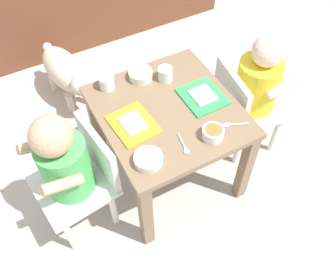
# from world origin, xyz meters

# --- Properties ---
(ground_plane) EXTENTS (7.00, 7.00, 0.00)m
(ground_plane) POSITION_xyz_m (0.00, 0.00, 0.00)
(ground_plane) COLOR #B2ADA3
(dining_table) EXTENTS (0.52, 0.56, 0.45)m
(dining_table) POSITION_xyz_m (0.00, 0.00, 0.37)
(dining_table) COLOR #7A6047
(dining_table) RESTS_ON ground
(seated_child_left) EXTENTS (0.31, 0.31, 0.65)m
(seated_child_left) POSITION_xyz_m (-0.42, -0.03, 0.40)
(seated_child_left) COLOR silver
(seated_child_left) RESTS_ON ground
(seated_child_right) EXTENTS (0.31, 0.31, 0.63)m
(seated_child_right) POSITION_xyz_m (0.42, -0.01, 0.39)
(seated_child_right) COLOR silver
(seated_child_right) RESTS_ON ground
(dog) EXTENTS (0.22, 0.47, 0.30)m
(dog) POSITION_xyz_m (-0.23, 0.69, 0.20)
(dog) COLOR beige
(dog) RESTS_ON ground
(food_tray_left) EXTENTS (0.16, 0.19, 0.02)m
(food_tray_left) POSITION_xyz_m (-0.15, -0.01, 0.45)
(food_tray_left) COLOR gold
(food_tray_left) RESTS_ON dining_table
(food_tray_right) EXTENTS (0.16, 0.18, 0.02)m
(food_tray_right) POSITION_xyz_m (0.15, -0.01, 0.45)
(food_tray_right) COLOR green
(food_tray_right) RESTS_ON dining_table
(water_cup_left) EXTENTS (0.06, 0.06, 0.06)m
(water_cup_left) POSITION_xyz_m (-0.16, 0.22, 0.47)
(water_cup_left) COLOR white
(water_cup_left) RESTS_ON dining_table
(water_cup_right) EXTENTS (0.06, 0.06, 0.06)m
(water_cup_right) POSITION_xyz_m (0.07, 0.16, 0.47)
(water_cup_right) COLOR white
(water_cup_right) RESTS_ON dining_table
(veggie_bowl_far) EXTENTS (0.10, 0.10, 0.03)m
(veggie_bowl_far) POSITION_xyz_m (-0.18, -0.19, 0.46)
(veggie_bowl_far) COLOR silver
(veggie_bowl_far) RESTS_ON dining_table
(cereal_bowl_right_side) EXTENTS (0.10, 0.10, 0.03)m
(cereal_bowl_right_side) POSITION_xyz_m (-0.02, 0.21, 0.47)
(cereal_bowl_right_side) COLOR silver
(cereal_bowl_right_side) RESTS_ON dining_table
(veggie_bowl_near) EXTENTS (0.08, 0.08, 0.04)m
(veggie_bowl_near) POSITION_xyz_m (0.08, -0.20, 0.47)
(veggie_bowl_near) COLOR white
(veggie_bowl_near) RESTS_ON dining_table
(spoon_by_left_tray) EXTENTS (0.03, 0.10, 0.01)m
(spoon_by_left_tray) POSITION_xyz_m (-0.04, -0.19, 0.45)
(spoon_by_left_tray) COLOR silver
(spoon_by_left_tray) RESTS_ON dining_table
(spoon_by_right_tray) EXTENTS (0.10, 0.05, 0.01)m
(spoon_by_right_tray) POSITION_xyz_m (0.17, -0.18, 0.45)
(spoon_by_right_tray) COLOR silver
(spoon_by_right_tray) RESTS_ON dining_table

